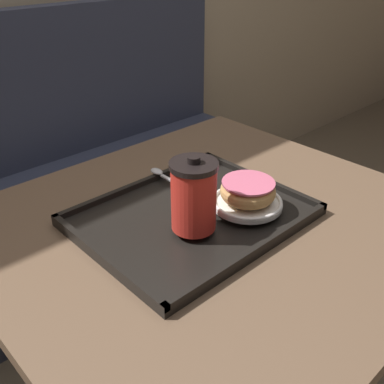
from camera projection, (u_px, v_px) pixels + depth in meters
name	position (u px, v px, depth m)	size (l,w,h in m)	color
booth_bench	(97.00, 192.00, 1.79)	(1.40, 0.44, 1.00)	#33384C
cafe_table	(211.00, 283.00, 0.99)	(0.89, 0.82, 0.70)	brown
serving_tray	(192.00, 216.00, 0.90)	(0.43, 0.35, 0.02)	black
coffee_cup_front	(194.00, 195.00, 0.81)	(0.09, 0.09, 0.14)	red
plate_with_chocolate_donut	(247.00, 202.00, 0.91)	(0.14, 0.14, 0.01)	white
donut_chocolate_glazed	(248.00, 191.00, 0.89)	(0.11, 0.11, 0.04)	tan
spoon	(163.00, 175.00, 1.02)	(0.02, 0.15, 0.01)	silver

